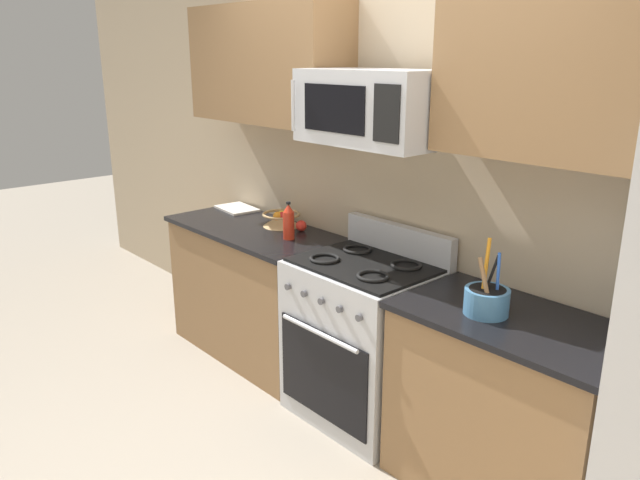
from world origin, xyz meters
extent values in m
plane|color=gray|center=(0.00, 0.00, 0.00)|extent=(16.00, 16.00, 0.00)
cube|color=tan|center=(0.00, 1.00, 1.30)|extent=(8.00, 0.10, 2.60)
cube|color=olive|center=(-1.04, 0.62, 0.44)|extent=(1.25, 0.57, 0.88)
cube|color=black|center=(-1.04, 0.62, 0.90)|extent=(1.29, 0.61, 0.03)
cube|color=#B2B5BA|center=(0.00, 0.62, 0.46)|extent=(0.76, 0.61, 0.91)
cube|color=black|center=(0.00, 0.31, 0.36)|extent=(0.67, 0.01, 0.51)
cylinder|color=#B2B5BA|center=(0.00, 0.29, 0.62)|extent=(0.57, 0.02, 0.02)
cube|color=black|center=(0.00, 0.62, 0.92)|extent=(0.73, 0.55, 0.02)
cube|color=#B2B5BA|center=(0.00, 0.90, 1.00)|extent=(0.76, 0.06, 0.18)
torus|color=black|center=(-0.18, 0.49, 0.93)|extent=(0.17, 0.17, 0.02)
torus|color=black|center=(0.18, 0.49, 0.93)|extent=(0.17, 0.17, 0.02)
torus|color=black|center=(-0.18, 0.75, 0.93)|extent=(0.17, 0.17, 0.02)
torus|color=black|center=(0.18, 0.75, 0.93)|extent=(0.17, 0.17, 0.02)
cylinder|color=#4C4C51|center=(-0.27, 0.31, 0.79)|extent=(0.04, 0.02, 0.04)
cylinder|color=#4C4C51|center=(-0.14, 0.31, 0.79)|extent=(0.04, 0.02, 0.04)
cylinder|color=#4C4C51|center=(0.00, 0.31, 0.79)|extent=(0.04, 0.02, 0.04)
cylinder|color=#4C4C51|center=(0.14, 0.31, 0.79)|extent=(0.04, 0.02, 0.04)
cylinder|color=#4C4C51|center=(0.27, 0.31, 0.79)|extent=(0.04, 0.02, 0.04)
cube|color=olive|center=(0.90, 0.62, 0.44)|extent=(0.99, 0.57, 0.88)
cube|color=black|center=(0.90, 0.62, 0.90)|extent=(1.03, 0.61, 0.03)
cube|color=#B2B5BA|center=(0.00, 0.65, 1.75)|extent=(0.78, 0.40, 0.37)
cube|color=black|center=(-0.07, 0.45, 1.75)|extent=(0.43, 0.01, 0.23)
cube|color=black|center=(0.28, 0.45, 1.75)|extent=(0.16, 0.01, 0.26)
cylinder|color=#B2B5BA|center=(-0.35, 0.42, 1.75)|extent=(0.02, 0.02, 0.26)
cube|color=olive|center=(-1.04, 0.78, 1.95)|extent=(1.28, 0.34, 0.72)
cube|color=olive|center=(0.91, 0.78, 1.95)|extent=(1.02, 0.34, 0.72)
cylinder|color=teal|center=(0.80, 0.57, 0.97)|extent=(0.20, 0.20, 0.12)
cylinder|color=black|center=(0.80, 0.57, 0.98)|extent=(0.16, 0.16, 0.10)
cylinder|color=orange|center=(0.78, 0.56, 1.09)|extent=(0.02, 0.05, 0.32)
cylinder|color=blue|center=(0.83, 0.58, 1.07)|extent=(0.04, 0.07, 0.27)
cylinder|color=black|center=(0.79, 0.58, 1.06)|extent=(0.07, 0.03, 0.25)
cylinder|color=olive|center=(0.81, 0.52, 1.06)|extent=(0.08, 0.04, 0.25)
cone|color=tan|center=(-0.93, 0.78, 0.95)|extent=(0.25, 0.25, 0.08)
torus|color=tan|center=(-0.93, 0.78, 0.99)|extent=(0.25, 0.25, 0.02)
sphere|color=red|center=(-0.92, 0.78, 0.98)|extent=(0.07, 0.07, 0.07)
sphere|color=orange|center=(-0.93, 0.76, 0.98)|extent=(0.07, 0.07, 0.07)
sphere|color=yellow|center=(-0.93, 0.78, 0.98)|extent=(0.07, 0.07, 0.07)
sphere|color=red|center=(-0.75, 0.80, 0.95)|extent=(0.07, 0.07, 0.07)
cube|color=silver|center=(-1.50, 0.81, 0.92)|extent=(0.34, 0.25, 0.02)
cylinder|color=red|center=(-0.67, 0.63, 1.00)|extent=(0.07, 0.07, 0.17)
cone|color=red|center=(-0.67, 0.63, 1.11)|extent=(0.06, 0.06, 0.05)
cylinder|color=black|center=(-0.67, 0.63, 1.14)|extent=(0.03, 0.03, 0.01)
camera|label=1|loc=(2.16, -1.63, 2.01)|focal=34.19mm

